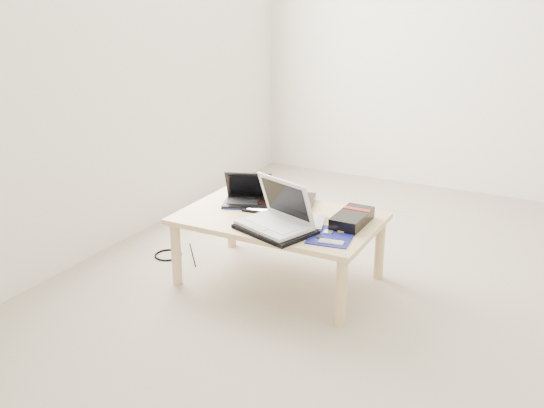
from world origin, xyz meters
The scene contains 13 objects.
ground centered at (0.00, 0.00, 0.00)m, with size 4.00×4.00×0.00m, color #BFAE9B.
coffee_table centered at (-0.80, -0.20, 0.35)m, with size 1.10×0.70×0.40m.
book centered at (-0.85, 0.02, 0.42)m, with size 0.37×0.33×0.03m.
netbook centered at (-1.05, -0.10, 0.44)m, with size 0.33×0.29×0.19m.
tablet centered at (-0.91, -0.13, 0.41)m, with size 0.26×0.21×0.01m.
remote centered at (-0.55, -0.21, 0.41)m, with size 0.11×0.24×0.02m.
neoprene_sleeve centered at (-0.71, -0.41, 0.41)m, with size 0.39×0.28×0.02m, color black.
white_laptop centered at (-0.72, -0.37, 0.47)m, with size 0.43×0.36×0.25m.
motherboard centered at (-0.42, -0.34, 0.40)m, with size 0.25×0.30×0.01m.
gpu_box centered at (-0.39, -0.12, 0.43)m, with size 0.15×0.30×0.07m.
cable_coil centered at (-1.00, -0.15, 0.41)m, with size 0.09×0.09×0.01m, color black.
floor_cable_coil centered at (-1.57, -0.22, 0.01)m, with size 0.17×0.17×0.01m, color black.
floor_cable_trail centered at (-1.44, -0.14, 0.00)m, with size 0.01×0.01×0.35m, color black.
Camera 1 is at (0.64, -3.02, 1.60)m, focal length 40.00 mm.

